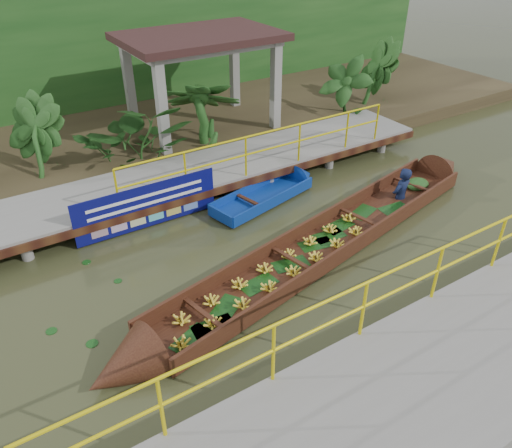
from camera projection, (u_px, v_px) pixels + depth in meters
ground at (219, 279)px, 9.76m from camera, size 80.00×80.00×0.00m
land_strip at (98, 141)px, 14.98m from camera, size 30.00×8.00×0.45m
far_dock at (150, 187)px, 11.95m from camera, size 16.00×2.06×1.66m
near_dock at (423, 395)px, 7.06m from camera, size 18.00×2.40×1.73m
pavilion at (200, 47)px, 14.09m from camera, size 4.40×3.00×3.00m
foliage_backdrop at (64, 62)px, 15.81m from camera, size 30.00×0.80×4.00m
vendor_boat at (333, 236)px, 10.67m from camera, size 11.14×3.35×2.06m
moored_blue_boat at (283, 187)px, 12.68m from camera, size 3.33×1.53×0.77m
blue_banner at (147, 206)px, 11.04m from camera, size 3.29×0.04×1.03m
tropical_plants at (196, 115)px, 13.88m from camera, size 14.28×1.28×1.61m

